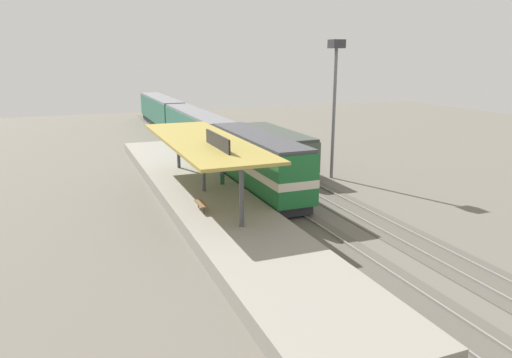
% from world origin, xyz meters
% --- Properties ---
extents(ground_plane, '(120.00, 120.00, 0.00)m').
position_xyz_m(ground_plane, '(2.00, 0.00, 0.00)').
color(ground_plane, '#666056').
extents(track_near, '(3.20, 110.00, 0.16)m').
position_xyz_m(track_near, '(0.00, 0.00, 0.03)').
color(track_near, '#565249').
rests_on(track_near, ground).
extents(track_far, '(3.20, 110.00, 0.16)m').
position_xyz_m(track_far, '(4.60, 0.00, 0.03)').
color(track_far, '#565249').
rests_on(track_far, ground).
extents(platform, '(6.00, 44.00, 0.90)m').
position_xyz_m(platform, '(-4.60, 0.00, 0.45)').
color(platform, gray).
rests_on(platform, ground).
extents(station_canopy, '(5.20, 18.00, 4.70)m').
position_xyz_m(station_canopy, '(-4.60, -0.09, 4.53)').
color(station_canopy, '#47474C').
rests_on(station_canopy, platform).
extents(platform_bench, '(0.44, 1.70, 0.50)m').
position_xyz_m(platform_bench, '(-6.00, -4.34, 1.34)').
color(platform_bench, '#333338').
rests_on(platform_bench, platform).
extents(locomotive, '(2.93, 14.43, 4.44)m').
position_xyz_m(locomotive, '(0.00, 1.05, 2.41)').
color(locomotive, '#28282D').
rests_on(locomotive, track_near).
extents(passenger_carriage_front, '(2.90, 20.00, 4.24)m').
position_xyz_m(passenger_carriage_front, '(0.00, 19.05, 2.31)').
color(passenger_carriage_front, '#28282D').
rests_on(passenger_carriage_front, track_near).
extents(passenger_carriage_rear, '(2.90, 20.00, 4.24)m').
position_xyz_m(passenger_carriage_rear, '(0.00, 39.85, 2.31)').
color(passenger_carriage_rear, '#28282D').
rests_on(passenger_carriage_rear, track_near).
extents(freight_car, '(2.80, 12.00, 3.54)m').
position_xyz_m(freight_car, '(4.60, 7.80, 1.97)').
color(freight_car, '#28282D').
rests_on(freight_car, track_far).
extents(light_mast, '(1.10, 1.10, 11.70)m').
position_xyz_m(light_mast, '(7.80, 2.98, 8.40)').
color(light_mast, slate).
rests_on(light_mast, ground).
extents(person_waiting, '(0.34, 0.34, 1.71)m').
position_xyz_m(person_waiting, '(-2.78, 1.26, 1.85)').
color(person_waiting, '#23603D').
rests_on(person_waiting, platform).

